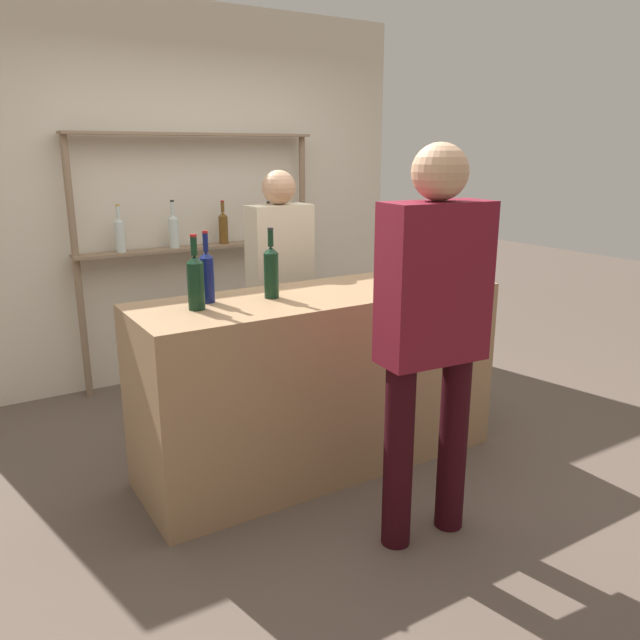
# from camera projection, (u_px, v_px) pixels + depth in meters

# --- Properties ---
(ground_plane) EXTENTS (16.00, 16.00, 0.00)m
(ground_plane) POSITION_uv_depth(u_px,v_px,m) (320.00, 461.00, 3.62)
(ground_plane) COLOR brown
(bar_counter) EXTENTS (2.03, 0.66, 1.00)m
(bar_counter) POSITION_uv_depth(u_px,v_px,m) (320.00, 380.00, 3.49)
(bar_counter) COLOR #997551
(bar_counter) RESTS_ON ground_plane
(back_wall) EXTENTS (3.63, 0.12, 2.80)m
(back_wall) POSITION_uv_depth(u_px,v_px,m) (189.00, 197.00, 4.84)
(back_wall) COLOR beige
(back_wall) RESTS_ON ground_plane
(back_shelf) EXTENTS (1.87, 0.18, 1.87)m
(back_shelf) POSITION_uv_depth(u_px,v_px,m) (199.00, 222.00, 4.74)
(back_shelf) COLOR #897056
(back_shelf) RESTS_ON ground_plane
(counter_bottle_0) EXTENTS (0.08, 0.08, 0.36)m
(counter_bottle_0) POSITION_uv_depth(u_px,v_px,m) (196.00, 281.00, 2.98)
(counter_bottle_0) COLOR black
(counter_bottle_0) RESTS_ON bar_counter
(counter_bottle_1) EXTENTS (0.08, 0.08, 0.37)m
(counter_bottle_1) POSITION_uv_depth(u_px,v_px,m) (271.00, 271.00, 3.22)
(counter_bottle_1) COLOR black
(counter_bottle_1) RESTS_ON bar_counter
(counter_bottle_2) EXTENTS (0.08, 0.08, 0.33)m
(counter_bottle_2) POSITION_uv_depth(u_px,v_px,m) (448.00, 256.00, 3.78)
(counter_bottle_2) COLOR black
(counter_bottle_2) RESTS_ON bar_counter
(counter_bottle_3) EXTENTS (0.07, 0.07, 0.36)m
(counter_bottle_3) POSITION_uv_depth(u_px,v_px,m) (207.00, 275.00, 3.12)
(counter_bottle_3) COLOR #0F1956
(counter_bottle_3) RESTS_ON bar_counter
(server_behind_counter) EXTENTS (0.42, 0.21, 1.63)m
(server_behind_counter) POSITION_uv_depth(u_px,v_px,m) (280.00, 275.00, 4.04)
(server_behind_counter) COLOR #575347
(server_behind_counter) RESTS_ON ground_plane
(customer_center) EXTENTS (0.49, 0.25, 1.78)m
(customer_center) POSITION_uv_depth(u_px,v_px,m) (433.00, 320.00, 2.67)
(customer_center) COLOR black
(customer_center) RESTS_ON ground_plane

